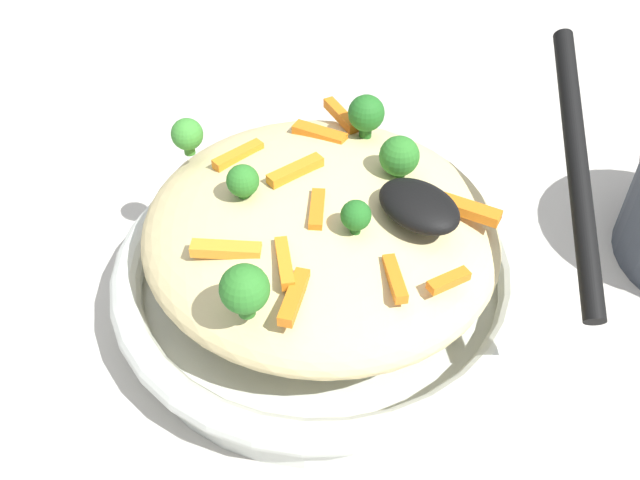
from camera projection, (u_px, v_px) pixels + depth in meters
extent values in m
plane|color=beige|center=(320.00, 303.00, 0.52)|extent=(2.40, 2.40, 0.00)
cylinder|color=silver|center=(320.00, 290.00, 0.51)|extent=(0.27, 0.27, 0.03)
torus|color=silver|center=(320.00, 267.00, 0.50)|extent=(0.29, 0.29, 0.02)
torus|color=black|center=(320.00, 263.00, 0.49)|extent=(0.28, 0.28, 0.00)
ellipsoid|color=#DBC689|center=(320.00, 230.00, 0.47)|extent=(0.24, 0.23, 0.07)
cube|color=orange|center=(320.00, 134.00, 0.50)|extent=(0.04, 0.02, 0.01)
cube|color=orange|center=(294.00, 171.00, 0.46)|extent=(0.01, 0.04, 0.01)
cube|color=orange|center=(294.00, 297.00, 0.39)|extent=(0.03, 0.04, 0.01)
cube|color=orange|center=(317.00, 209.00, 0.44)|extent=(0.03, 0.03, 0.01)
cube|color=orange|center=(341.00, 115.00, 0.52)|extent=(0.04, 0.02, 0.01)
cube|color=orange|center=(226.00, 249.00, 0.42)|extent=(0.04, 0.04, 0.01)
cube|color=orange|center=(449.00, 280.00, 0.40)|extent=(0.01, 0.03, 0.01)
cube|color=orange|center=(238.00, 155.00, 0.48)|extent=(0.01, 0.04, 0.01)
cube|color=orange|center=(395.00, 279.00, 0.40)|extent=(0.03, 0.02, 0.01)
cube|color=orange|center=(469.00, 210.00, 0.44)|extent=(0.04, 0.02, 0.01)
cube|color=orange|center=(284.00, 263.00, 0.41)|extent=(0.04, 0.03, 0.01)
cylinder|color=#296820|center=(407.00, 213.00, 0.44)|extent=(0.01, 0.01, 0.01)
sphere|color=#2D7A28|center=(408.00, 203.00, 0.43)|extent=(0.02, 0.02, 0.02)
cylinder|color=#377928|center=(189.00, 148.00, 0.49)|extent=(0.01, 0.01, 0.01)
sphere|color=#3D8E33|center=(187.00, 134.00, 0.48)|extent=(0.02, 0.02, 0.02)
cylinder|color=#296820|center=(244.00, 194.00, 0.45)|extent=(0.01, 0.01, 0.01)
sphere|color=#2D7A28|center=(243.00, 181.00, 0.44)|extent=(0.02, 0.02, 0.02)
cylinder|color=#296820|center=(247.00, 307.00, 0.38)|extent=(0.01, 0.01, 0.01)
sphere|color=#2D7A28|center=(245.00, 289.00, 0.37)|extent=(0.03, 0.03, 0.03)
cylinder|color=#296820|center=(398.00, 172.00, 0.47)|extent=(0.01, 0.01, 0.01)
sphere|color=#2D7A28|center=(399.00, 156.00, 0.46)|extent=(0.03, 0.03, 0.03)
cylinder|color=#205B1C|center=(365.00, 130.00, 0.50)|extent=(0.01, 0.01, 0.01)
sphere|color=#236B23|center=(366.00, 113.00, 0.49)|extent=(0.03, 0.03, 0.03)
cylinder|color=#205B1C|center=(355.00, 228.00, 0.42)|extent=(0.01, 0.01, 0.01)
sphere|color=#236B23|center=(356.00, 215.00, 0.42)|extent=(0.02, 0.02, 0.02)
ellipsoid|color=black|center=(419.00, 206.00, 0.43)|extent=(0.06, 0.04, 0.02)
cylinder|color=black|center=(577.00, 165.00, 0.40)|extent=(0.13, 0.13, 0.08)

